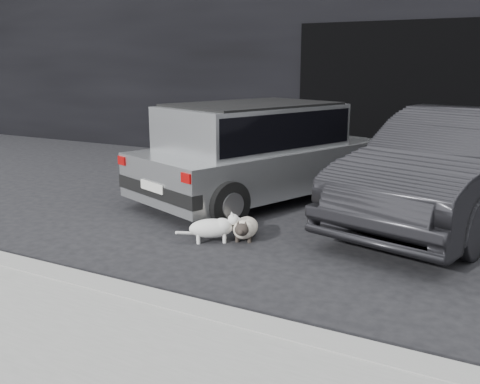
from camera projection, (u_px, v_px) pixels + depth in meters
The scene contains 8 objects.
ground at pixel (252, 219), 6.63m from camera, with size 80.00×80.00×0.00m, color black.
building_facade at pixel (433, 32), 10.72m from camera, with size 34.00×4.00×5.00m, color black.
garage_opening at pixel (408, 98), 9.28m from camera, with size 4.00×0.10×2.60m, color black.
curb at pixel (213, 318), 3.93m from camera, with size 18.00×0.25×0.12m, color gray.
silver_hatchback at pixel (258, 147), 7.50m from camera, with size 2.84×4.02×1.36m.
second_car at pixel (455, 167), 6.38m from camera, with size 1.44×4.13×1.36m, color black.
cat_siamese at pixel (245, 228), 5.86m from camera, with size 0.43×0.75×0.28m.
cat_white at pixel (214, 227), 5.77m from camera, with size 0.59×0.50×0.33m.
Camera 1 is at (2.89, -5.68, 1.89)m, focal length 40.00 mm.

